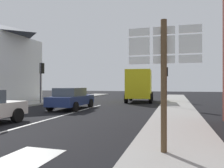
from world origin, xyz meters
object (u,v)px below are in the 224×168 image
(delivery_truck, at_px, (140,85))
(traffic_light_near_left, at_px, (42,74))
(traffic_light_far_right, at_px, (166,76))
(traffic_light_near_right, at_px, (163,70))
(sedan_far, at_px, (71,98))
(route_sign_post, at_px, (164,71))

(delivery_truck, height_order, traffic_light_near_left, traffic_light_near_left)
(traffic_light_far_right, distance_m, traffic_light_near_right, 5.90)
(traffic_light_near_left, bearing_deg, sedan_far, -32.84)
(traffic_light_near_left, height_order, traffic_light_near_right, traffic_light_near_right)
(traffic_light_near_right, bearing_deg, traffic_light_near_left, -179.13)
(route_sign_post, bearing_deg, traffic_light_near_right, 92.92)
(delivery_truck, xyz_separation_m, traffic_light_near_right, (2.49, -4.64, 1.13))
(sedan_far, distance_m, delivery_truck, 8.32)
(sedan_far, bearing_deg, delivery_truck, 64.71)
(delivery_truck, bearing_deg, traffic_light_near_left, -148.07)
(delivery_truck, distance_m, traffic_light_far_right, 2.92)
(traffic_light_near_left, relative_size, traffic_light_far_right, 1.04)
(traffic_light_near_left, relative_size, traffic_light_near_right, 0.94)
(route_sign_post, xyz_separation_m, traffic_light_near_left, (-10.75, 11.10, 0.62))
(delivery_truck, bearing_deg, traffic_light_far_right, 26.72)
(delivery_truck, xyz_separation_m, traffic_light_near_left, (-7.69, -4.79, 0.98))
(delivery_truck, relative_size, traffic_light_near_left, 1.45)
(delivery_truck, bearing_deg, traffic_light_near_right, -61.80)
(route_sign_post, relative_size, traffic_light_far_right, 0.94)
(sedan_far, height_order, traffic_light_near_left, traffic_light_near_left)
(traffic_light_near_left, xyz_separation_m, traffic_light_near_right, (10.18, 0.15, 0.15))
(sedan_far, height_order, traffic_light_near_right, traffic_light_near_right)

